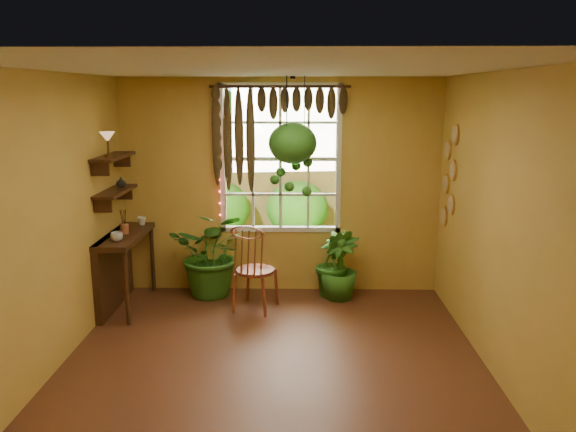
% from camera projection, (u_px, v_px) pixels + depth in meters
% --- Properties ---
extents(floor, '(4.50, 4.50, 0.00)m').
position_uv_depth(floor, '(272.00, 372.00, 5.14)').
color(floor, '#4F2716').
rests_on(floor, ground).
extents(ceiling, '(4.50, 4.50, 0.00)m').
position_uv_depth(ceiling, '(271.00, 69.00, 4.56)').
color(ceiling, silver).
rests_on(ceiling, wall_back).
extents(wall_back, '(4.00, 0.00, 4.00)m').
position_uv_depth(wall_back, '(280.00, 187.00, 7.05)').
color(wall_back, gold).
rests_on(wall_back, floor).
extents(wall_left, '(0.00, 4.50, 4.50)m').
position_uv_depth(wall_left, '(43.00, 229.00, 4.89)').
color(wall_left, gold).
rests_on(wall_left, floor).
extents(wall_right, '(0.00, 4.50, 4.50)m').
position_uv_depth(wall_right, '(504.00, 231.00, 4.81)').
color(wall_right, gold).
rests_on(wall_right, floor).
extents(window, '(1.52, 0.10, 1.86)m').
position_uv_depth(window, '(280.00, 159.00, 7.00)').
color(window, silver).
rests_on(window, wall_back).
extents(valance_vine, '(1.70, 0.12, 1.10)m').
position_uv_depth(valance_vine, '(273.00, 112.00, 6.76)').
color(valance_vine, '#371C0F').
rests_on(valance_vine, window).
extents(string_lights, '(0.03, 0.03, 1.54)m').
position_uv_depth(string_lights, '(219.00, 156.00, 6.92)').
color(string_lights, '#FF2633').
rests_on(string_lights, window).
extents(wall_plates, '(0.04, 0.32, 1.10)m').
position_uv_depth(wall_plates, '(449.00, 177.00, 6.52)').
color(wall_plates, '#F9EECB').
rests_on(wall_plates, wall_right).
extents(counter_ledge, '(0.40, 1.20, 0.90)m').
position_uv_depth(counter_ledge, '(117.00, 262.00, 6.62)').
color(counter_ledge, '#371C0F').
rests_on(counter_ledge, floor).
extents(shelf_lower, '(0.25, 0.90, 0.04)m').
position_uv_depth(shelf_lower, '(116.00, 191.00, 6.44)').
color(shelf_lower, '#371C0F').
rests_on(shelf_lower, wall_left).
extents(shelf_upper, '(0.25, 0.90, 0.04)m').
position_uv_depth(shelf_upper, '(113.00, 157.00, 6.36)').
color(shelf_upper, '#371C0F').
rests_on(shelf_upper, wall_left).
extents(backyard, '(14.00, 10.00, 12.00)m').
position_uv_depth(backyard, '(300.00, 153.00, 11.57)').
color(backyard, '#294F16').
rests_on(backyard, ground).
extents(windsor_chair, '(0.57, 0.59, 1.20)m').
position_uv_depth(windsor_chair, '(254.00, 281.00, 6.56)').
color(windsor_chair, maroon).
rests_on(windsor_chair, floor).
extents(potted_plant_left, '(1.06, 0.93, 1.11)m').
position_uv_depth(potted_plant_left, '(213.00, 253.00, 7.00)').
color(potted_plant_left, '#1F5416').
rests_on(potted_plant_left, floor).
extents(potted_plant_mid, '(0.53, 0.44, 0.88)m').
position_uv_depth(potted_plant_mid, '(335.00, 263.00, 6.97)').
color(potted_plant_mid, '#1F5416').
rests_on(potted_plant_mid, floor).
extents(potted_plant_right, '(0.62, 0.62, 0.84)m').
position_uv_depth(potted_plant_right, '(339.00, 266.00, 6.91)').
color(potted_plant_right, '#1F5416').
rests_on(potted_plant_right, floor).
extents(hanging_basket, '(0.57, 0.57, 1.40)m').
position_uv_depth(hanging_basket, '(293.00, 148.00, 6.59)').
color(hanging_basket, black).
rests_on(hanging_basket, ceiling).
extents(cup_a, '(0.17, 0.17, 0.10)m').
position_uv_depth(cup_a, '(117.00, 237.00, 6.20)').
color(cup_a, silver).
rests_on(cup_a, counter_ledge).
extents(cup_b, '(0.12, 0.12, 0.10)m').
position_uv_depth(cup_b, '(142.00, 221.00, 6.97)').
color(cup_b, beige).
rests_on(cup_b, counter_ledge).
extents(brush_jar, '(0.10, 0.10, 0.36)m').
position_uv_depth(brush_jar, '(124.00, 222.00, 6.52)').
color(brush_jar, brown).
rests_on(brush_jar, counter_ledge).
extents(shelf_vase, '(0.14, 0.14, 0.12)m').
position_uv_depth(shelf_vase, '(121.00, 182.00, 6.62)').
color(shelf_vase, '#B2AD99').
rests_on(shelf_vase, shelf_lower).
extents(tiffany_lamp, '(0.17, 0.17, 0.28)m').
position_uv_depth(tiffany_lamp, '(107.00, 138.00, 6.12)').
color(tiffany_lamp, '#573918').
rests_on(tiffany_lamp, shelf_upper).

